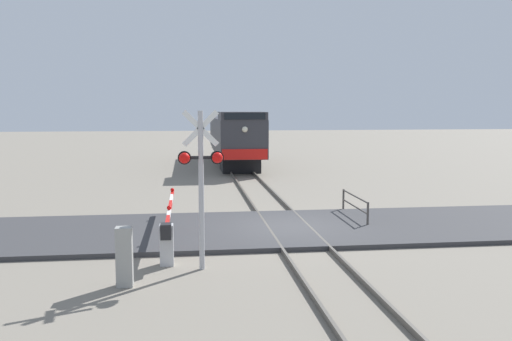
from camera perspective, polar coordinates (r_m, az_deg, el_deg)
The scene contains 9 objects.
ground_plane at distance 18.86m, azimuth 3.45°, elevation -6.31°, with size 160.00×160.00×0.00m, color gray.
rail_track_left at distance 18.72m, azimuth 1.28°, elevation -6.15°, with size 0.08×80.00×0.15m, color #59544C.
rail_track_right at distance 18.99m, azimuth 5.59°, elevation -6.01°, with size 0.08×80.00×0.15m, color #59544C.
road_surface at distance 18.84m, azimuth 3.45°, elevation -6.09°, with size 36.00×5.65×0.15m, color #38383A.
locomotive at distance 39.65m, azimuth -2.26°, elevation 3.56°, with size 2.92×14.80×3.94m.
crossing_signal at distance 13.98m, azimuth -5.81°, elevation -0.04°, with size 1.18×0.33×4.18m.
crossing_gate at distance 15.91m, azimuth -9.25°, elevation -5.95°, with size 0.36×7.15×1.22m.
utility_cabinet at distance 13.32m, azimuth -13.71°, elevation -8.83°, with size 0.38×0.32×1.44m, color #999993.
guard_railing at distance 20.72m, azimuth 10.37°, elevation -3.45°, with size 0.08×3.07×0.95m.
Camera 1 is at (-3.43, -18.05, 4.24)m, focal length 37.96 mm.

